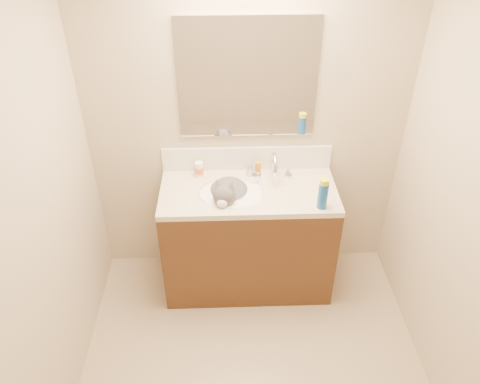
{
  "coord_description": "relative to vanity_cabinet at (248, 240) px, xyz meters",
  "views": [
    {
      "loc": [
        -0.15,
        -1.61,
        2.68
      ],
      "look_at": [
        -0.06,
        0.92,
        0.88
      ],
      "focal_mm": 35.0,
      "sensor_mm": 36.0,
      "label": 1
    }
  ],
  "objects": [
    {
      "name": "counter_slab",
      "position": [
        0.0,
        0.0,
        0.43
      ],
      "size": [
        1.2,
        0.55,
        0.04
      ],
      "primitive_type": "cube",
      "color": "beige",
      "rests_on": "vanity_cabinet"
    },
    {
      "name": "toothbrush_head",
      "position": [
        0.07,
        0.08,
        0.46
      ],
      "size": [
        0.02,
        0.03,
        0.02
      ],
      "primitive_type": "cube",
      "rotation": [
        0.0,
        0.0,
        -0.06
      ],
      "color": "#5A75C0",
      "rests_on": "counter_slab"
    },
    {
      "name": "pill_label",
      "position": [
        -0.34,
        0.19,
        0.5
      ],
      "size": [
        0.09,
        0.09,
        0.04
      ],
      "primitive_type": "cylinder",
      "rotation": [
        0.0,
        0.0,
        0.43
      ],
      "color": "orange",
      "rests_on": "pill_bottle"
    },
    {
      "name": "basin",
      "position": [
        -0.12,
        -0.03,
        0.38
      ],
      "size": [
        0.45,
        0.36,
        0.14
      ],
      "primitive_type": "ellipsoid",
      "color": "white",
      "rests_on": "vanity_cabinet"
    },
    {
      "name": "vanity_cabinet",
      "position": [
        0.0,
        0.0,
        0.0
      ],
      "size": [
        1.2,
        0.55,
        0.82
      ],
      "primitive_type": "cube",
      "color": "#422612",
      "rests_on": "ground"
    },
    {
      "name": "spray_can",
      "position": [
        0.46,
        -0.21,
        0.54
      ],
      "size": [
        0.07,
        0.07,
        0.17
      ],
      "primitive_type": "cylinder",
      "rotation": [
        0.0,
        0.0,
        -0.06
      ],
      "color": "#174EA3",
      "rests_on": "counter_slab"
    },
    {
      "name": "pill_bottle",
      "position": [
        -0.34,
        0.19,
        0.5
      ],
      "size": [
        0.08,
        0.08,
        0.11
      ],
      "primitive_type": "cylinder",
      "rotation": [
        0.0,
        0.0,
        0.43
      ],
      "color": "white",
      "rests_on": "counter_slab"
    },
    {
      "name": "room_shell",
      "position": [
        0.0,
        -0.97,
        1.08
      ],
      "size": [
        2.24,
        2.54,
        2.52
      ],
      "color": "tan",
      "rests_on": "ground"
    },
    {
      "name": "faucet",
      "position": [
        0.18,
        0.14,
        0.54
      ],
      "size": [
        0.28,
        0.2,
        0.21
      ],
      "color": "silver",
      "rests_on": "counter_slab"
    },
    {
      "name": "spray_cap",
      "position": [
        0.46,
        -0.21,
        0.65
      ],
      "size": [
        0.06,
        0.06,
        0.04
      ],
      "primitive_type": "cylinder",
      "rotation": [
        0.0,
        0.0,
        -0.06
      ],
      "color": "#C3D616",
      "rests_on": "spray_can"
    },
    {
      "name": "mirror",
      "position": [
        0.0,
        0.26,
        1.13
      ],
      "size": [
        0.9,
        0.02,
        0.8
      ],
      "primitive_type": "cube",
      "color": "white",
      "rests_on": "room_shell"
    },
    {
      "name": "silver_jar",
      "position": [
        0.02,
        0.18,
        0.48
      ],
      "size": [
        0.07,
        0.07,
        0.06
      ],
      "primitive_type": "cylinder",
      "rotation": [
        0.0,
        0.0,
        0.33
      ],
      "color": "#B7B7BC",
      "rests_on": "counter_slab"
    },
    {
      "name": "amber_bottle",
      "position": [
        0.08,
        0.19,
        0.5
      ],
      "size": [
        0.05,
        0.05,
        0.11
      ],
      "primitive_type": "cylinder",
      "rotation": [
        0.0,
        0.0,
        0.16
      ],
      "color": "#BF7316",
      "rests_on": "counter_slab"
    },
    {
      "name": "backsplash",
      "position": [
        0.0,
        0.26,
        0.54
      ],
      "size": [
        1.2,
        0.02,
        0.18
      ],
      "primitive_type": "cube",
      "color": "silver",
      "rests_on": "counter_slab"
    },
    {
      "name": "toothbrush",
      "position": [
        0.07,
        0.08,
        0.46
      ],
      "size": [
        0.02,
        0.15,
        0.01
      ],
      "primitive_type": "cube",
      "rotation": [
        0.0,
        0.0,
        -0.06
      ],
      "color": "white",
      "rests_on": "counter_slab"
    },
    {
      "name": "cat",
      "position": [
        -0.14,
        -0.01,
        0.42
      ],
      "size": [
        0.35,
        0.43,
        0.32
      ],
      "rotation": [
        0.0,
        0.0,
        -0.22
      ],
      "color": "#494749",
      "rests_on": "basin"
    }
  ]
}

